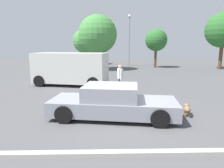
{
  "coord_description": "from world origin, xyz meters",
  "views": [
    {
      "loc": [
        -0.44,
        -7.1,
        2.65
      ],
      "look_at": [
        -0.21,
        2.02,
        0.9
      ],
      "focal_mm": 31.49,
      "sensor_mm": 36.0,
      "label": 1
    }
  ],
  "objects_px": {
    "sedan_foreground": "(113,103)",
    "light_post_near": "(129,32)",
    "dog": "(187,109)",
    "van_white": "(71,68)",
    "pedestrian": "(120,76)"
  },
  "relations": [
    {
      "from": "dog",
      "to": "pedestrian",
      "type": "xyz_separation_m",
      "value": [
        -2.33,
        4.14,
        0.67
      ]
    },
    {
      "from": "sedan_foreground",
      "to": "light_post_near",
      "type": "xyz_separation_m",
      "value": [
        2.79,
        19.9,
        3.99
      ]
    },
    {
      "from": "dog",
      "to": "light_post_near",
      "type": "height_order",
      "value": "light_post_near"
    },
    {
      "from": "sedan_foreground",
      "to": "light_post_near",
      "type": "bearing_deg",
      "value": 90.19
    },
    {
      "from": "sedan_foreground",
      "to": "light_post_near",
      "type": "distance_m",
      "value": 20.49
    },
    {
      "from": "dog",
      "to": "pedestrian",
      "type": "bearing_deg",
      "value": 45.7
    },
    {
      "from": "pedestrian",
      "to": "sedan_foreground",
      "type": "bearing_deg",
      "value": -109.54
    },
    {
      "from": "dog",
      "to": "van_white",
      "type": "height_order",
      "value": "van_white"
    },
    {
      "from": "sedan_foreground",
      "to": "light_post_near",
      "type": "relative_size",
      "value": 0.72
    },
    {
      "from": "sedan_foreground",
      "to": "van_white",
      "type": "xyz_separation_m",
      "value": [
        -2.69,
        6.45,
        0.63
      ]
    },
    {
      "from": "van_white",
      "to": "pedestrian",
      "type": "xyz_separation_m",
      "value": [
        3.24,
        -2.24,
        -0.25
      ]
    },
    {
      "from": "sedan_foreground",
      "to": "dog",
      "type": "relative_size",
      "value": 7.8
    },
    {
      "from": "sedan_foreground",
      "to": "pedestrian",
      "type": "relative_size",
      "value": 3.05
    },
    {
      "from": "pedestrian",
      "to": "van_white",
      "type": "bearing_deg",
      "value": 133.23
    },
    {
      "from": "sedan_foreground",
      "to": "dog",
      "type": "height_order",
      "value": "sedan_foreground"
    }
  ]
}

